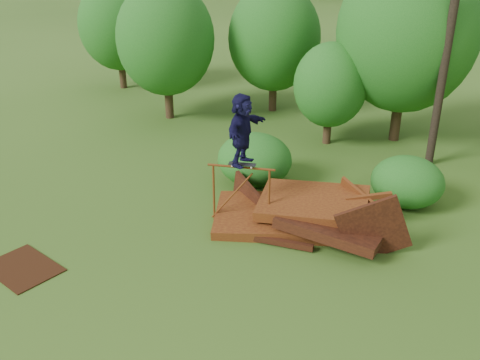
% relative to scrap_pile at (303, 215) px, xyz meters
% --- Properties ---
extents(ground, '(240.00, 240.00, 0.00)m').
position_rel_scrap_pile_xyz_m(ground, '(-0.66, -3.00, -0.38)').
color(ground, '#2D5116').
rests_on(ground, ground).
extents(scrap_pile, '(5.74, 3.43, 2.01)m').
position_rel_scrap_pile_xyz_m(scrap_pile, '(0.00, 0.00, 0.00)').
color(scrap_pile, '#47190C').
rests_on(scrap_pile, ground).
extents(grind_rail, '(1.82, 0.46, 1.79)m').
position_rel_scrap_pile_xyz_m(grind_rail, '(-1.62, -0.57, 0.83)').
color(grind_rail, brown).
rests_on(grind_rail, ground).
extents(skateboard, '(0.76, 0.35, 0.08)m').
position_rel_scrap_pile_xyz_m(skateboard, '(-1.60, -0.56, 1.47)').
color(skateboard, black).
rests_on(skateboard, grind_rail).
extents(skater, '(0.66, 1.82, 1.93)m').
position_rel_scrap_pile_xyz_m(skater, '(-1.60, -0.56, 2.45)').
color(skater, '#110F34').
rests_on(skater, skateboard).
extents(flat_plate, '(2.09, 1.74, 0.03)m').
position_rel_scrap_pile_xyz_m(flat_plate, '(-5.61, -4.74, -0.37)').
color(flat_plate, black).
rests_on(flat_plate, ground).
extents(tree_0, '(4.10, 4.10, 5.78)m').
position_rel_scrap_pile_xyz_m(tree_0, '(-8.39, 6.80, 3.03)').
color(tree_0, black).
rests_on(tree_0, ground).
extents(tree_1, '(4.03, 4.03, 5.60)m').
position_rel_scrap_pile_xyz_m(tree_1, '(-4.64, 9.65, 2.90)').
color(tree_1, black).
rests_on(tree_1, ground).
extents(tree_2, '(2.76, 2.76, 3.89)m').
position_rel_scrap_pile_xyz_m(tree_2, '(-1.21, 6.62, 1.91)').
color(tree_2, black).
rests_on(tree_2, ground).
extents(tree_3, '(5.13, 5.13, 7.12)m').
position_rel_scrap_pile_xyz_m(tree_3, '(1.11, 8.08, 3.78)').
color(tree_3, black).
rests_on(tree_3, ground).
extents(tree_6, '(3.93, 3.93, 5.49)m').
position_rel_scrap_pile_xyz_m(tree_6, '(-13.19, 10.07, 2.84)').
color(tree_6, black).
rests_on(tree_6, ground).
extents(shrub_left, '(2.43, 2.24, 1.68)m').
position_rel_scrap_pile_xyz_m(shrub_left, '(-2.35, 2.11, 0.46)').
color(shrub_left, '#175416').
rests_on(shrub_left, ground).
extents(shrub_right, '(2.14, 1.96, 1.52)m').
position_rel_scrap_pile_xyz_m(shrub_right, '(2.37, 2.57, 0.38)').
color(shrub_right, '#175416').
rests_on(shrub_right, ground).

